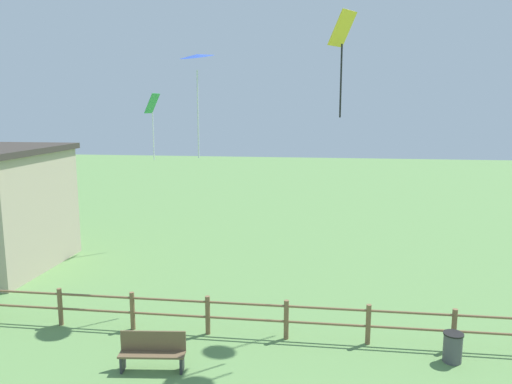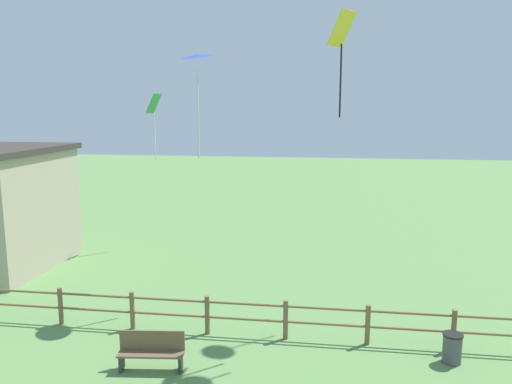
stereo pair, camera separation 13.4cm
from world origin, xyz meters
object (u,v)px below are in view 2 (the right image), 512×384
Objects in this scene: kite_blue_delta at (197,59)px; kite_green_diamond at (154,112)px; trash_bin at (452,348)px; kite_yellow_diamond at (342,42)px; park_bench_near_fence at (151,350)px.

kite_blue_delta is 1.11× the size of kite_green_diamond.
trash_bin is 8.55m from kite_yellow_diamond.
kite_green_diamond is (-3.80, 6.46, -1.74)m from kite_blue_delta.
kite_yellow_diamond reaches higher than kite_green_diamond.
park_bench_near_fence reaches higher than trash_bin.
park_bench_near_fence is 0.60× the size of kite_yellow_diamond.
kite_blue_delta reaches higher than park_bench_near_fence.
kite_yellow_diamond is at bearing -21.51° from kite_blue_delta.
park_bench_near_fence is at bearing -147.57° from kite_yellow_diamond.
trash_bin is at bearing -40.66° from kite_green_diamond.
kite_green_diamond is at bearing 135.15° from kite_yellow_diamond.
kite_blue_delta is at bearing 158.49° from kite_yellow_diamond.
trash_bin is at bearing 10.75° from park_bench_near_fence.
park_bench_near_fence is at bearing -169.25° from trash_bin.
trash_bin is 0.26× the size of kite_green_diamond.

